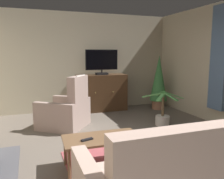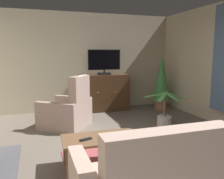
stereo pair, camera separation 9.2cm
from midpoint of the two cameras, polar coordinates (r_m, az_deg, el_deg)
The scene contains 11 objects.
ground_plane at distance 3.86m, azimuth 5.70°, elevation -16.41°, with size 5.73×7.45×0.04m, color #665B51.
wall_back at distance 6.82m, azimuth -6.18°, elevation 6.64°, with size 5.73×0.10×2.74m, color #B2A88E.
curtain_panel_far at distance 5.72m, azimuth 25.53°, elevation 6.82°, with size 0.10×0.44×2.31m, color slate.
rug_central at distance 3.47m, azimuth 10.07°, elevation -19.10°, with size 2.18×2.14×0.01m, color #9E474C.
tv_cabinet at distance 6.69m, azimuth -1.59°, elevation -0.95°, with size 1.40×0.55×1.03m.
television at distance 6.54m, azimuth -1.49°, elevation 6.82°, with size 0.91×0.20×0.70m.
coffee_table at distance 3.39m, azimuth -1.89°, elevation -12.26°, with size 1.11×0.61×0.45m.
tv_remote at distance 3.28m, azimuth -5.55°, elevation -11.95°, with size 0.17×0.05×0.02m, color black.
armchair_angled_to_table at distance 5.30m, azimuth -10.21°, elevation -5.31°, with size 1.28×1.29×1.17m.
potted_plant_on_hearth_side at distance 6.94m, azimuth 12.30°, elevation 2.11°, with size 0.49×0.49×1.56m.
potted_plant_tall_palm_by_window at distance 5.48m, azimuth 13.07°, elevation -6.44°, with size 0.90×0.77×0.78m.
Camera 2 is at (-1.40, -3.20, 1.62)m, focal length 37.67 mm.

